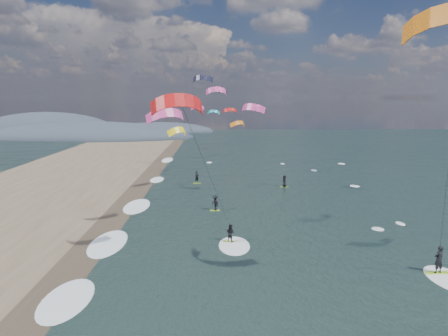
{
  "coord_description": "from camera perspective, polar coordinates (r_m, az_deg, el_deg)",
  "views": [
    {
      "loc": [
        -1.67,
        -15.1,
        12.1
      ],
      "look_at": [
        -1.0,
        12.0,
        7.0
      ],
      "focal_mm": 30.0,
      "sensor_mm": 36.0,
      "label": 1
    }
  ],
  "objects": [
    {
      "name": "wet_sand_strip",
      "position": [
        29.72,
        -22.34,
        -14.21
      ],
      "size": [
        3.0,
        240.0,
        0.0
      ],
      "primitive_type": "cube",
      "color": "#382D23",
      "rests_on": "ground"
    },
    {
      "name": "coastal_hills",
      "position": [
        130.88,
        -20.75,
        4.65
      ],
      "size": [
        80.0,
        41.0,
        15.0
      ],
      "color": "#3D4756",
      "rests_on": "ground"
    },
    {
      "name": "kitesurfer_near_b",
      "position": [
        26.29,
        -3.58,
        1.88
      ],
      "size": [
        6.9,
        8.48,
        13.06
      ],
      "color": "#96D325",
      "rests_on": "ground"
    },
    {
      "name": "far_kitesurfers",
      "position": [
        46.63,
        1.33,
        -3.3
      ],
      "size": [
        13.27,
        14.32,
        1.8
      ],
      "color": "#96D325",
      "rests_on": "ground"
    },
    {
      "name": "bg_kite_field",
      "position": [
        69.32,
        -1.18,
        9.62
      ],
      "size": [
        12.62,
        80.22,
        9.43
      ],
      "color": "#D83F8C",
      "rests_on": "ground"
    },
    {
      "name": "shoreline_surf",
      "position": [
        33.48,
        -17.47,
        -11.05
      ],
      "size": [
        2.4,
        79.4,
        0.11
      ],
      "color": "white",
      "rests_on": "ground"
    }
  ]
}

